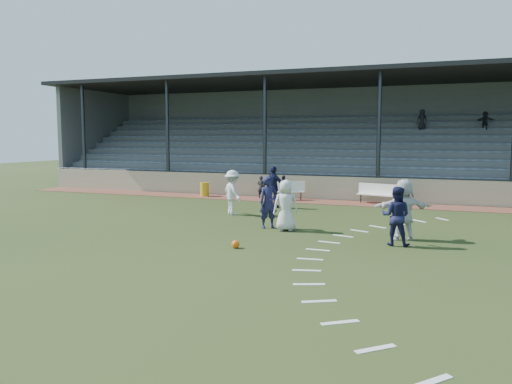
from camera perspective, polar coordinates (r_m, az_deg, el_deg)
ground at (r=15.34m, az=-3.36°, el=-5.79°), size 90.00×90.00×0.00m
cinder_track at (r=25.15m, az=6.53°, el=-1.06°), size 34.00×2.00×0.02m
retaining_wall at (r=26.10m, az=7.12°, el=0.51°), size 34.00×0.18×1.20m
bench_left at (r=25.47m, az=3.33°, el=0.37°), size 2.00×1.20×0.95m
bench_right at (r=24.71m, az=13.75°, el=0.01°), size 2.04×0.96×0.95m
trash_bin at (r=27.17m, az=-5.90°, el=0.31°), size 0.47×0.47×0.75m
football at (r=14.55m, az=-2.36°, el=-5.98°), size 0.23×0.23×0.23m
player_white_lead at (r=17.12m, az=3.43°, el=-1.53°), size 1.01×0.83×1.77m
player_navy_lead at (r=17.61m, az=1.44°, el=-1.19°), size 0.80×0.76×1.83m
player_navy_mid at (r=15.35m, az=15.71°, el=-2.66°), size 0.89×0.71×1.76m
player_white_wing at (r=20.68m, az=-2.69°, el=-0.06°), size 1.36×1.29×1.85m
player_navy_wing at (r=22.68m, az=2.02°, el=0.57°), size 1.18×0.69×1.90m
player_white_back at (r=16.29m, az=16.50°, el=-1.89°), size 1.87×1.25×1.93m
sub_left_near at (r=26.13m, az=0.60°, el=0.57°), size 0.44×0.30×1.17m
sub_left_far at (r=25.49m, az=3.17°, el=0.50°), size 0.78×0.49×1.25m
sub_right at (r=24.56m, az=16.88°, el=-0.22°), size 0.77×0.63×1.04m
grandstand at (r=30.58m, az=9.30°, el=4.32°), size 34.60×9.00×6.61m
penalty_arc at (r=14.19m, az=12.11°, el=-6.90°), size 3.89×14.63×0.01m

